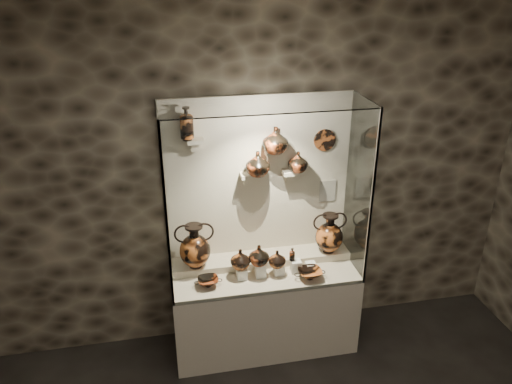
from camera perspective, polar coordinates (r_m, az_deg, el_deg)
ceiling at (r=1.79m, az=17.34°, el=17.35°), size 5.00×5.00×0.00m
wall_back at (r=4.53m, az=0.19°, el=1.22°), size 5.00×0.02×3.20m
plinth at (r=4.87m, az=0.95°, el=-13.37°), size 1.70×0.60×0.80m
front_tier at (r=4.63m, az=0.99°, el=-9.31°), size 1.68×0.58×0.03m
rear_tier at (r=4.75m, az=0.54°, el=-7.81°), size 1.70×0.25×0.10m
back_panel at (r=4.52m, az=0.21°, el=1.19°), size 1.70×0.03×1.60m
glass_front at (r=3.98m, az=1.98°, el=-2.23°), size 1.70×0.01×1.60m
glass_left at (r=4.16m, az=-10.41°, el=-1.43°), size 0.01×0.60×1.60m
glass_right at (r=4.48m, az=11.68°, el=0.45°), size 0.01×0.60×1.60m
glass_top at (r=3.97m, az=1.15°, el=10.01°), size 1.70×0.60×0.01m
frame_post_left at (r=3.90m, az=-10.18°, el=-3.25°), size 0.02×0.02×1.60m
frame_post_right at (r=4.24m, az=13.07°, el=-1.13°), size 0.02×0.02×1.60m
pedestal_a at (r=4.52m, az=-1.64°, el=-9.27°), size 0.09×0.09×0.10m
pedestal_b at (r=4.53m, az=0.51°, el=-8.88°), size 0.09×0.09×0.13m
pedestal_c at (r=4.58m, az=2.61°, el=-8.85°), size 0.09×0.09×0.09m
pedestal_d at (r=4.60m, az=4.57°, el=-8.46°), size 0.09×0.09×0.12m
pedestal_e at (r=4.65m, az=6.24°, el=-8.46°), size 0.09×0.09×0.08m
bracket_ul at (r=4.22m, az=-6.95°, el=5.82°), size 0.14×0.12×0.04m
bracket_ca at (r=4.40m, az=-0.87°, el=1.91°), size 0.14×0.12×0.04m
bracket_cb at (r=4.36m, az=1.70°, el=4.53°), size 0.10×0.12×0.04m
bracket_cc at (r=4.48m, az=3.92°, el=2.27°), size 0.14×0.12×0.04m
amphora_left at (r=4.50m, az=-7.01°, el=-6.13°), size 0.43×0.43×0.42m
amphora_right at (r=4.75m, az=8.37°, el=-4.65°), size 0.38×0.38×0.39m
jug_a at (r=4.45m, az=-1.80°, el=-7.65°), size 0.18×0.18×0.19m
jug_b at (r=4.44m, az=0.33°, el=-7.22°), size 0.19×0.19×0.19m
jug_c at (r=4.49m, az=2.42°, el=-7.63°), size 0.18×0.18×0.16m
lekythos_small at (r=4.54m, az=4.15°, el=-7.04°), size 0.06×0.06×0.14m
kylix_left at (r=4.44m, az=-5.49°, el=-10.13°), size 0.28×0.25×0.09m
kylix_right at (r=4.53m, az=6.17°, el=-9.21°), size 0.34×0.32×0.11m
lekythos_tall at (r=4.15m, az=-7.95°, el=7.94°), size 0.13×0.13×0.31m
ovoid_vase_a at (r=4.31m, az=0.19°, el=3.27°), size 0.24×0.24×0.22m
ovoid_vase_b at (r=4.27m, az=2.23°, el=5.96°), size 0.25×0.25×0.23m
ovoid_vase_c at (r=4.42m, az=4.81°, el=3.46°), size 0.23×0.23×0.19m
wall_plate at (r=4.52m, az=7.85°, el=5.91°), size 0.20×0.02×0.20m
info_placard at (r=4.73m, az=8.18°, el=0.13°), size 0.16×0.01×0.21m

